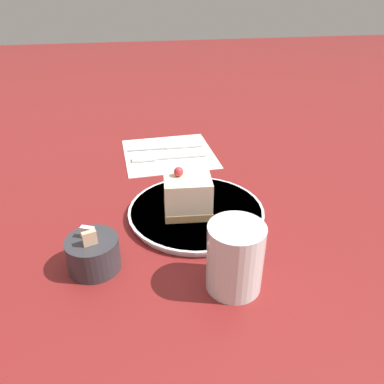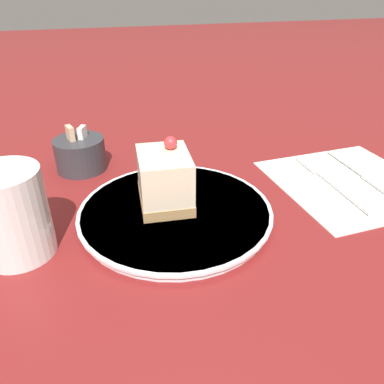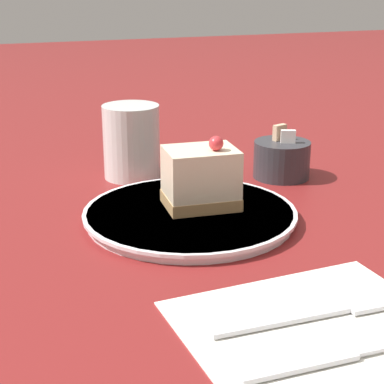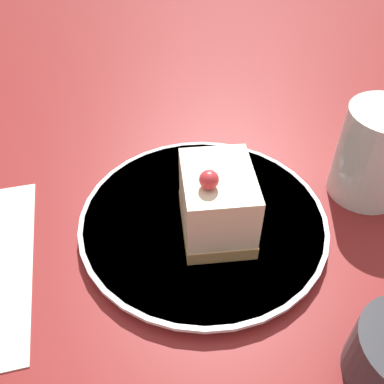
# 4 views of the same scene
# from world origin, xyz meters

# --- Properties ---
(ground_plane) EXTENTS (4.00, 4.00, 0.00)m
(ground_plane) POSITION_xyz_m (0.00, 0.00, 0.00)
(ground_plane) COLOR maroon
(plate) EXTENTS (0.25, 0.25, 0.01)m
(plate) POSITION_xyz_m (-0.02, -0.02, 0.01)
(plate) COLOR white
(plate) RESTS_ON ground_plane
(cake_slice) EXTENTS (0.07, 0.09, 0.09)m
(cake_slice) POSITION_xyz_m (-0.03, 0.00, 0.05)
(cake_slice) COLOR #AD8451
(cake_slice) RESTS_ON plate
(napkin) EXTENTS (0.23, 0.23, 0.00)m
(napkin) POSITION_xyz_m (0.25, 0.00, 0.00)
(napkin) COLOR white
(napkin) RESTS_ON ground_plane
(fork) EXTENTS (0.02, 0.18, 0.00)m
(fork) POSITION_xyz_m (0.22, 0.02, 0.01)
(fork) COLOR silver
(fork) RESTS_ON napkin
(knife) EXTENTS (0.01, 0.19, 0.00)m
(knife) POSITION_xyz_m (0.28, -0.01, 0.01)
(knife) COLOR silver
(knife) RESTS_ON napkin
(sugar_bowl) EXTENTS (0.08, 0.08, 0.07)m
(sugar_bowl) POSITION_xyz_m (-0.14, 0.16, 0.03)
(sugar_bowl) COLOR #333338
(sugar_bowl) RESTS_ON ground_plane
(drinking_glass) EXTENTS (0.08, 0.08, 0.10)m
(drinking_glass) POSITION_xyz_m (-0.21, -0.04, 0.05)
(drinking_glass) COLOR silver
(drinking_glass) RESTS_ON ground_plane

